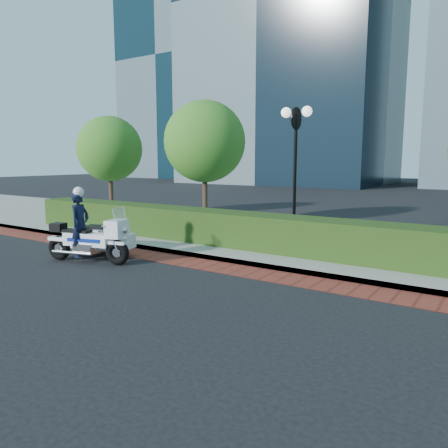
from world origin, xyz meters
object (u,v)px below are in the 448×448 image
Objects in this scene: tree_a at (109,149)px; police_motorcycle at (92,235)px; tree_b at (205,142)px; lamppost at (295,153)px.

police_motorcycle is at bearing -45.00° from tree_a.
tree_b is (5.50, 0.00, 0.21)m from tree_a.
tree_a is 9.17m from police_motorcycle.
lamppost reaches higher than police_motorcycle.
lamppost is 0.92× the size of tree_a.
lamppost is 0.86× the size of tree_b.
tree_a is 1.82× the size of police_motorcycle.
tree_a is at bearing 172.59° from lamppost.
tree_b is 1.94× the size of police_motorcycle.
lamppost is 6.61m from police_motorcycle.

